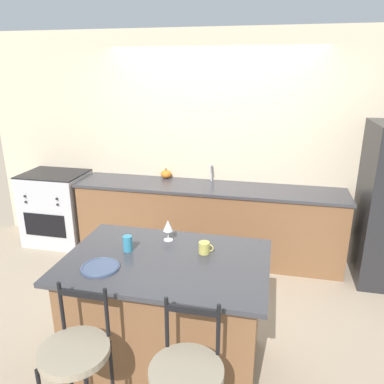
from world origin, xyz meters
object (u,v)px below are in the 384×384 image
bar_stool_near (77,367)px  pumpkin_decoration (166,174)px  oven_range (58,208)px  wine_glass (168,226)px  tumbler_cup (128,243)px  dinner_plate (100,267)px  coffee_mug (205,248)px

bar_stool_near → pumpkin_decoration: size_ratio=7.94×
oven_range → wine_glass: (2.00, -1.57, 0.59)m
pumpkin_decoration → tumbler_cup: bearing=-81.6°
oven_range → tumbler_cup: size_ratio=8.02×
dinner_plate → wine_glass: (0.33, 0.53, 0.11)m
wine_glass → tumbler_cup: (-0.25, -0.24, -0.06)m
wine_glass → dinner_plate: bearing=-122.3°
oven_range → tumbler_cup: (1.76, -1.81, 0.53)m
dinner_plate → tumbler_cup: 0.30m
wine_glass → bar_stool_near: bearing=-104.1°
coffee_mug → wine_glass: bearing=154.8°
bar_stool_near → pumpkin_decoration: (-0.28, 2.85, 0.37)m
wine_glass → tumbler_cup: bearing=-135.5°
pumpkin_decoration → oven_range: bearing=-170.9°
oven_range → wine_glass: size_ratio=5.54×
coffee_mug → tumbler_cup: bearing=-171.1°
bar_stool_near → coffee_mug: 1.14m
oven_range → pumpkin_decoration: pumpkin_decoration is taller
bar_stool_near → tumbler_cup: tumbler_cup is taller
oven_range → coffee_mug: 2.94m
wine_glass → coffee_mug: (0.32, -0.15, -0.08)m
bar_stool_near → wine_glass: wine_glass is taller
wine_glass → tumbler_cup: wine_glass is taller
bar_stool_near → wine_glass: size_ratio=6.11×
coffee_mug → oven_range: bearing=143.6°
wine_glass → coffee_mug: size_ratio=1.53×
dinner_plate → tumbler_cup: bearing=72.8°
dinner_plate → tumbler_cup: size_ratio=2.23×
wine_glass → oven_range: bearing=142.0°
tumbler_cup → wine_glass: bearing=44.5°
oven_range → pumpkin_decoration: 1.55m
dinner_plate → coffee_mug: (0.66, 0.38, 0.03)m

